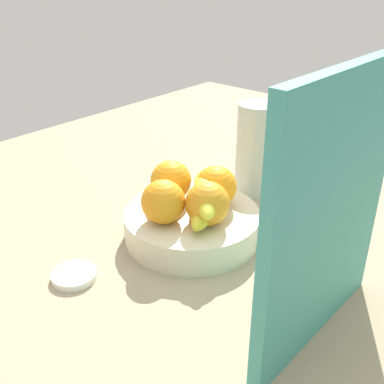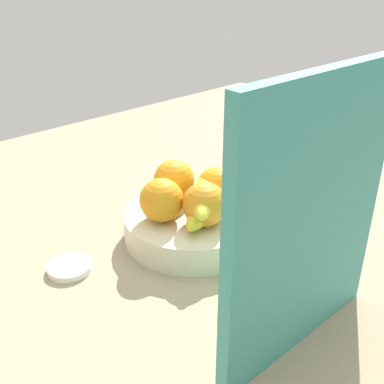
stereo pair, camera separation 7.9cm
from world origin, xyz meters
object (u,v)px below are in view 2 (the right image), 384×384
object	(u,v)px
thermos_tumbler	(268,152)
fruit_bowl	(192,224)
orange_center	(205,204)
jar_lid	(69,267)
orange_back_left	(217,188)
banana_bunch	(206,200)
orange_front_right	(162,200)
cutting_board	(310,223)
orange_front_left	(174,180)

from	to	relation	value
thermos_tumbler	fruit_bowl	bearing A→B (deg)	4.58
orange_center	thermos_tumbler	size ratio (longest dim) A/B	0.39
thermos_tumbler	jar_lid	xyz separation A→B (cm)	(44.57, -4.25, -9.20)
orange_center	orange_back_left	distance (cm)	6.71
thermos_tumbler	jar_lid	bearing A→B (deg)	-5.44
orange_back_left	banana_bunch	world-z (taller)	orange_back_left
orange_front_right	thermos_tumbler	distance (cm)	28.56
orange_front_right	orange_back_left	distance (cm)	10.84
orange_center	thermos_tumbler	bearing A→B (deg)	-165.42
orange_front_right	thermos_tumbler	xyz separation A→B (cm)	(-28.55, -0.26, 0.80)
orange_front_right	cutting_board	distance (cm)	30.95
orange_back_left	cutting_board	distance (cm)	30.41
orange_back_left	thermos_tumbler	size ratio (longest dim) A/B	0.39
fruit_bowl	orange_center	xyz separation A→B (cm)	(1.22, 4.45, 6.36)
orange_back_left	jar_lid	distance (cm)	28.74
banana_bunch	orange_back_left	bearing A→B (deg)	-164.43
fruit_bowl	orange_front_right	world-z (taller)	orange_front_right
orange_front_right	orange_center	size ratio (longest dim) A/B	1.00
banana_bunch	thermos_tumbler	world-z (taller)	thermos_tumbler
orange_center	jar_lid	bearing A→B (deg)	-27.33
orange_front_left	jar_lid	size ratio (longest dim) A/B	1.06
orange_back_left	jar_lid	size ratio (longest dim) A/B	1.06
jar_lid	banana_bunch	bearing A→B (deg)	158.99
fruit_bowl	cutting_board	xyz separation A→B (cm)	(7.10, 27.97, 15.42)
fruit_bowl	orange_front_right	distance (cm)	8.61
orange_front_left	banana_bunch	world-z (taller)	orange_front_left
fruit_bowl	cutting_board	size ratio (longest dim) A/B	0.68
banana_bunch	orange_center	bearing A→B (deg)	40.91
orange_back_left	cutting_board	bearing A→B (deg)	65.77
fruit_bowl	thermos_tumbler	xyz separation A→B (cm)	(-22.97, -1.84, 7.16)
orange_front_right	orange_center	xyz separation A→B (cm)	(-4.36, 6.04, 0.00)
orange_front_right	orange_center	bearing A→B (deg)	125.86
banana_bunch	thermos_tumbler	size ratio (longest dim) A/B	0.88
orange_front_left	orange_front_right	world-z (taller)	same
jar_lid	orange_center	bearing A→B (deg)	152.67
cutting_board	thermos_tumbler	size ratio (longest dim) A/B	1.85
orange_front_right	jar_lid	xyz separation A→B (cm)	(16.03, -4.50, -8.40)
orange_front_left	orange_center	xyz separation A→B (cm)	(2.52, 10.72, 0.00)
orange_center	banana_bunch	xyz separation A→B (cm)	(-2.16, -1.88, -0.68)
orange_front_right	jar_lid	distance (cm)	18.65
fruit_bowl	orange_back_left	size ratio (longest dim) A/B	3.23
thermos_tumbler	jar_lid	world-z (taller)	thermos_tumbler
orange_front_left	orange_back_left	world-z (taller)	same
orange_back_left	thermos_tumbler	distance (cm)	18.48
fruit_bowl	orange_front_right	bearing A→B (deg)	-15.83
orange_front_right	thermos_tumbler	size ratio (longest dim) A/B	0.39
orange_center	orange_front_right	bearing A→B (deg)	-54.14
orange_front_left	jar_lid	distance (cm)	24.40
banana_bunch	jar_lid	size ratio (longest dim) A/B	2.40
orange_front_left	jar_lid	bearing A→B (deg)	0.46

